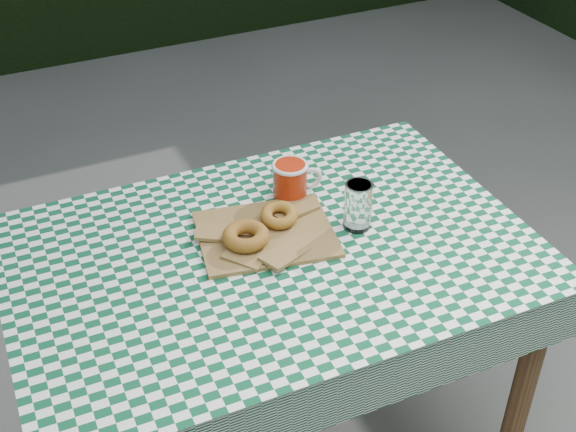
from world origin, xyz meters
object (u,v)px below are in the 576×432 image
at_px(table, 274,361).
at_px(drinking_glass, 358,206).
at_px(coffee_mug, 290,180).
at_px(paper_bag, 266,233).

height_order(table, drinking_glass, drinking_glass).
relative_size(table, coffee_mug, 6.94).
distance_m(table, coffee_mug, 0.49).
xyz_separation_m(table, drinking_glass, (0.23, -0.00, 0.44)).
xyz_separation_m(coffee_mug, drinking_glass, (0.09, -0.19, 0.01)).
distance_m(paper_bag, drinking_glass, 0.24).
bearing_deg(table, drinking_glass, 0.55).
xyz_separation_m(paper_bag, drinking_glass, (0.22, -0.06, 0.05)).
bearing_deg(drinking_glass, paper_bag, 165.17).
distance_m(paper_bag, coffee_mug, 0.19).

